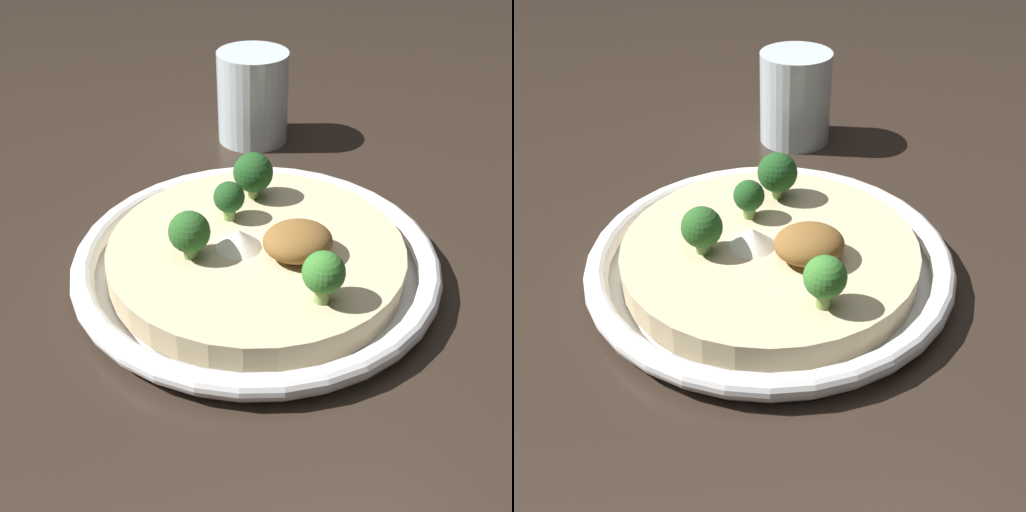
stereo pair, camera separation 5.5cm
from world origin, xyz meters
TOP-DOWN VIEW (x-y plane):
  - ground_plane at (0.00, 0.00)m, footprint 6.00×6.00m
  - risotto_bowl at (0.00, 0.00)m, footprint 0.31×0.31m
  - cheese_sprinkle at (-0.02, 0.00)m, footprint 0.04×0.04m
  - crispy_onion_garnish at (0.03, -0.03)m, footprint 0.06×0.05m
  - broccoli_back_right at (0.02, 0.07)m, footprint 0.04×0.04m
  - broccoli_left at (-0.06, 0.00)m, footprint 0.03×0.03m
  - broccoli_back_left at (-0.01, 0.04)m, footprint 0.03×0.03m
  - broccoli_front_right at (0.02, -0.09)m, footprint 0.03×0.03m
  - drinking_glass at (0.08, 0.26)m, footprint 0.08×0.08m

SIDE VIEW (x-z plane):
  - ground_plane at x=0.00m, z-range 0.00..0.00m
  - risotto_bowl at x=0.00m, z-range 0.00..0.03m
  - cheese_sprinkle at x=-0.02m, z-range 0.03..0.05m
  - crispy_onion_garnish at x=0.03m, z-range 0.03..0.06m
  - drinking_glass at x=0.08m, z-range 0.00..0.10m
  - broccoli_back_left at x=-0.01m, z-range 0.03..0.07m
  - broccoli_left at x=-0.06m, z-range 0.03..0.08m
  - broccoli_front_right at x=0.02m, z-range 0.04..0.08m
  - broccoli_back_right at x=0.02m, z-range 0.04..0.08m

